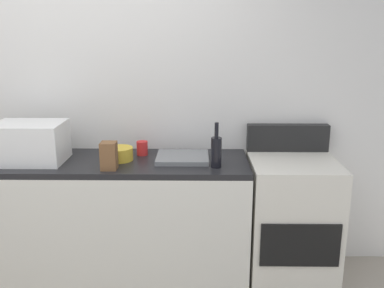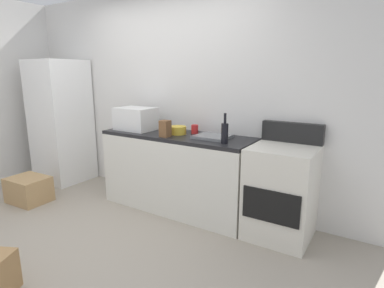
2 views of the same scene
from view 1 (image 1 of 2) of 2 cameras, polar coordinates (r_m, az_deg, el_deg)
name	(u,v)px [view 1 (image 1 of 2)]	position (r m, az deg, el deg)	size (l,w,h in m)	color
wall_back	(84,95)	(3.30, -14.27, 6.36)	(5.00, 0.10, 2.60)	silver
kitchen_counter	(121,220)	(3.14, -9.53, -10.03)	(1.80, 0.60, 0.90)	silver
stove_oven	(291,219)	(3.16, 13.12, -9.74)	(0.60, 0.61, 1.10)	silver
microwave	(30,142)	(3.08, -20.95, 0.20)	(0.46, 0.34, 0.27)	white
sink_basin	(183,157)	(2.95, -1.28, -1.81)	(0.36, 0.32, 0.03)	slate
wine_bottle	(216,151)	(2.76, 3.28, -0.95)	(0.07, 0.07, 0.30)	black
coffee_mug	(142,148)	(3.07, -6.71, -0.55)	(0.08, 0.08, 0.10)	red
knife_block	(109,156)	(2.78, -11.12, -1.57)	(0.10, 0.10, 0.18)	brown
mixing_bowl	(119,154)	(2.97, -9.77, -1.31)	(0.19, 0.19, 0.09)	gold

